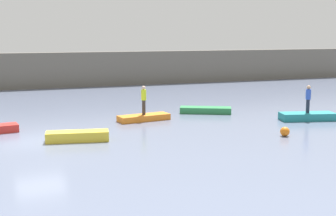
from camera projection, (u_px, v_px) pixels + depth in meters
The scene contains 9 objects.
ground_plane at pixel (39, 141), 23.50m from camera, with size 120.00×120.00×0.00m, color slate.
embankment_wall at pixel (17, 71), 45.35m from camera, with size 80.00×1.20×3.58m, color #666056.
rowboat_yellow at pixel (77, 136), 23.44m from camera, with size 3.16×0.95×0.52m, color gold.
rowboat_orange at pixel (144, 118), 29.02m from camera, with size 3.30×1.07×0.38m, color orange.
rowboat_green at pixel (206, 110), 31.74m from camera, with size 3.51×1.04×0.43m, color #2D7F47.
rowboat_teal at pixel (307, 116), 29.16m from camera, with size 3.44×1.20×0.48m, color teal.
person_hiviz_shirt at pixel (144, 99), 28.83m from camera, with size 0.32×0.32×1.84m.
person_blue_shirt at pixel (308, 97), 28.96m from camera, with size 0.32×0.32×1.75m.
mooring_buoy at pixel (285, 132), 24.57m from camera, with size 0.51×0.51×0.51m, color orange.
Camera 1 is at (-1.76, -23.80, 5.43)m, focal length 49.01 mm.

